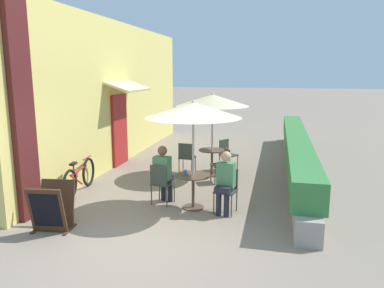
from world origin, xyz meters
The scene contains 17 objects.
ground_plane centered at (0.00, 0.00, 0.00)m, with size 120.00×120.00×0.00m, color gray.
cafe_facade_wall centered at (-2.54, 5.33, 2.09)m, with size 0.98×10.92×4.20m.
planter_hedge centered at (2.75, 5.36, 0.54)m, with size 0.60×9.92×1.01m.
patio_table_near centered at (0.56, 1.79, 0.49)m, with size 0.71×0.71×0.70m.
patio_umbrella_near centered at (0.56, 1.79, 2.02)m, with size 1.92×1.92×2.22m.
cafe_chair_near_left centered at (1.26, 1.74, 0.52)m, with size 0.46×0.46×0.87m.
seated_patron_near_left centered at (1.24, 1.63, 0.69)m, with size 0.38×0.45×1.25m.
cafe_chair_near_right centered at (-0.13, 1.83, 0.52)m, with size 0.46×0.46×0.87m.
seated_patron_near_right centered at (-0.11, 1.94, 0.69)m, with size 0.38×0.45×1.25m.
coffee_cup_near centered at (0.41, 1.78, 0.75)m, with size 0.07×0.07×0.09m.
patio_table_mid centered at (0.51, 4.31, 0.49)m, with size 0.71×0.71×0.70m.
patio_umbrella_mid centered at (0.51, 4.31, 2.02)m, with size 1.92×1.92×2.22m.
cafe_chair_mid_left centered at (-0.18, 4.28, 0.52)m, with size 0.42×0.42×0.87m.
cafe_chair_mid_right centered at (0.89, 3.73, 0.52)m, with size 0.54×0.54×0.87m.
cafe_chair_mid_back centered at (0.83, 4.94, 0.52)m, with size 0.55×0.55×0.87m.
bicycle_leaning centered at (-2.20, 2.15, 0.36)m, with size 0.28×1.78×0.79m.
menu_board centered at (-1.62, 0.19, 0.42)m, with size 0.70×0.70×0.85m.
Camera 1 is at (2.17, -5.35, 2.77)m, focal length 35.00 mm.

